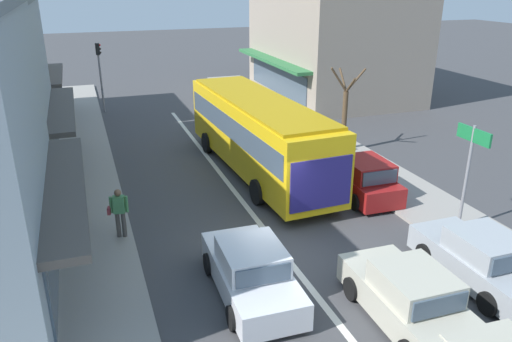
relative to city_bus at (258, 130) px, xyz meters
The scene contains 15 objects.
ground_plane 7.17m from the city_bus, 103.09° to the right, with size 140.00×140.00×0.00m, color #3F3F42.
lane_centre_line 3.67m from the city_bus, 119.77° to the right, with size 0.20×28.00×0.01m, color silver.
sidewalk_left 8.59m from the city_bus, behind, with size 5.20×44.00×0.14m, color gray.
kerb_right 5.03m from the city_bus, ahead, with size 2.80×44.00×0.12m, color gray.
building_right_far 16.11m from the city_bus, 51.38° to the left, with size 9.15×11.77×9.13m.
city_bus is the anchor object (origin of this frame).
sedan_adjacent_lane_lead 10.74m from the city_bus, 89.73° to the right, with size 1.97×4.24×1.47m.
sedan_queue_far_back 8.91m from the city_bus, 110.98° to the right, with size 1.98×4.24×1.47m.
parked_sedan_kerb_front 10.34m from the city_bus, 73.23° to the right, with size 1.92×4.21×1.47m.
parked_hatchback_kerb_second 4.83m from the city_bus, 51.95° to the right, with size 1.90×3.74×1.54m.
parked_hatchback_kerb_third 3.70m from the city_bus, 30.37° to the left, with size 1.91×3.75×1.54m.
traffic_light_downstreet 14.08m from the city_bus, 113.15° to the left, with size 0.33×0.24×4.20m.
directional_road_sign 8.52m from the city_bus, 57.68° to the right, with size 0.10×1.40×3.60m.
street_tree_right 4.92m from the city_bus, 14.19° to the left, with size 1.84×1.52×4.09m.
pedestrian_with_handbag_near 7.43m from the city_bus, 145.92° to the right, with size 0.66×0.32×1.63m.
Camera 1 is at (-5.24, -12.11, 7.88)m, focal length 35.00 mm.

